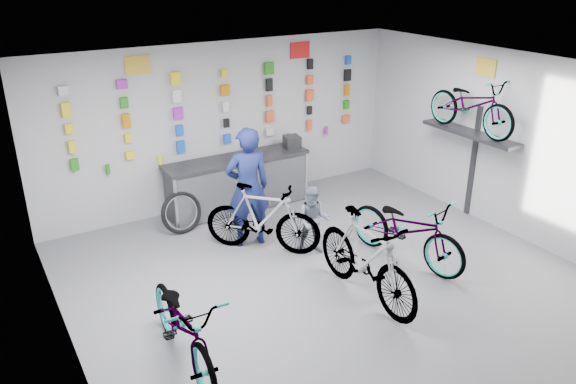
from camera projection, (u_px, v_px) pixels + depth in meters
floor at (354, 300)px, 7.67m from camera, size 8.00×8.00×0.00m
ceiling at (366, 81)px, 6.52m from camera, size 8.00×8.00×0.00m
wall_back at (225, 125)px, 10.26m from camera, size 7.00×0.00×7.00m
wall_left at (72, 273)px, 5.43m from camera, size 0.00×8.00×8.00m
wall_right at (538, 153)px, 8.76m from camera, size 0.00×8.00×8.00m
counter at (238, 184)px, 10.29m from camera, size 2.70×0.66×1.00m
merch_wall at (226, 108)px, 10.08m from camera, size 5.56×0.08×1.56m
wall_bracket at (470, 138)px, 9.64m from camera, size 0.39×1.90×2.00m
sign_left at (138, 65)px, 9.06m from camera, size 0.42×0.02×0.30m
sign_right at (300, 50)px, 10.53m from camera, size 0.42×0.02×0.30m
sign_side at (486, 67)px, 9.25m from camera, size 0.02×0.40×0.30m
bike_left at (184, 325)px, 6.29m from camera, size 0.75×1.99×1.03m
bike_center at (366, 258)px, 7.50m from camera, size 0.59×2.04×1.22m
bike_right at (407, 229)px, 8.47m from camera, size 1.14×2.16×1.08m
bike_service at (263, 218)px, 8.77m from camera, size 1.69×1.68×1.12m
bike_wall at (472, 105)px, 9.37m from camera, size 0.63×1.80×0.95m
clerk at (248, 187)px, 8.83m from camera, size 0.79×0.59×1.96m
customer at (313, 220)px, 8.71m from camera, size 0.68×0.64×1.11m
spare_wheel at (181, 213)px, 9.45m from camera, size 0.75×0.32×0.72m
register at (292, 142)px, 10.61m from camera, size 0.33×0.35×0.22m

